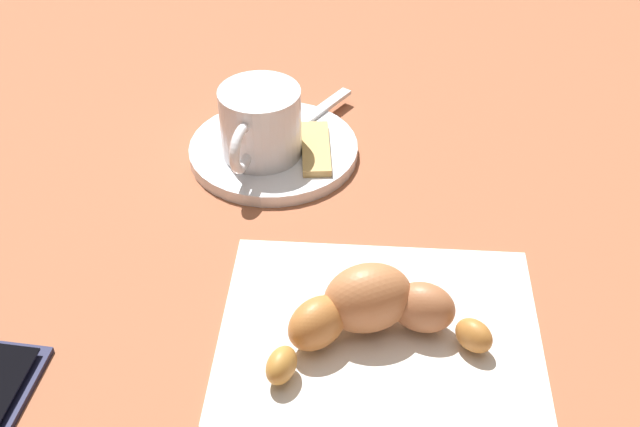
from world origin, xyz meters
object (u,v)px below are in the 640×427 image
saucer (274,150)px  napkin (380,330)px  sugar_packet (316,148)px  teaspoon (281,138)px  croissant (370,310)px  espresso_cup (260,123)px

saucer → napkin: (-0.20, -0.06, -0.00)m
sugar_packet → teaspoon: bearing=59.4°
napkin → croissant: bearing=111.3°
teaspoon → croissant: bearing=-168.5°
sugar_packet → croissant: size_ratio=0.48×
sugar_packet → napkin: 0.19m
espresso_cup → teaspoon: size_ratio=0.76×
espresso_cup → napkin: espresso_cup is taller
napkin → sugar_packet: bearing=7.0°
croissant → saucer: bearing=13.5°
teaspoon → napkin: size_ratio=0.57×
saucer → espresso_cup: (-0.01, 0.01, 0.03)m
saucer → teaspoon: teaspoon is taller
espresso_cup → napkin: size_ratio=0.43×
saucer → sugar_packet: 0.04m
croissant → espresso_cup: bearing=17.0°
teaspoon → sugar_packet: bearing=-124.0°
saucer → napkin: 0.20m
espresso_cup → sugar_packet: bearing=-92.6°
croissant → napkin: bearing=-68.7°
saucer → teaspoon: 0.01m
sugar_packet → croissant: croissant is taller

